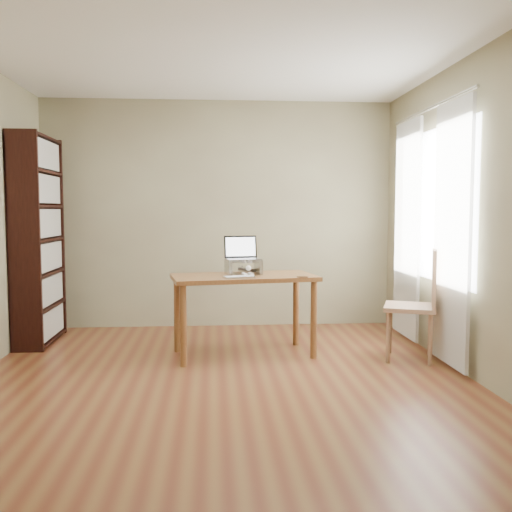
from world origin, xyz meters
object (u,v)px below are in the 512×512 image
(laptop, at_px, (243,254))
(keyboard, at_px, (239,277))
(desk, at_px, (244,287))
(chair, at_px, (419,300))
(bookshelf, at_px, (39,240))
(cat, at_px, (243,266))

(laptop, xyz_separation_m, keyboard, (-0.05, -0.36, -0.18))
(desk, height_order, laptop, laptop)
(keyboard, xyz_separation_m, chair, (1.62, -0.05, -0.21))
(laptop, relative_size, chair, 0.35)
(chair, bearing_deg, laptop, -173.97)
(bookshelf, bearing_deg, desk, -18.49)
(bookshelf, height_order, laptop, bookshelf)
(laptop, distance_m, keyboard, 0.40)
(keyboard, height_order, chair, chair)
(cat, bearing_deg, desk, -102.68)
(bookshelf, bearing_deg, keyboard, -24.42)
(chair, bearing_deg, cat, -173.13)
(cat, xyz_separation_m, chair, (1.56, -0.38, -0.28))
(desk, relative_size, cat, 2.82)
(laptop, bearing_deg, chair, -23.70)
(desk, height_order, chair, chair)
(desk, xyz_separation_m, laptop, (0.00, 0.14, 0.30))
(bookshelf, distance_m, keyboard, 2.21)
(cat, relative_size, chair, 0.49)
(desk, bearing_deg, keyboard, -113.13)
(laptop, xyz_separation_m, cat, (0.00, -0.02, -0.12))
(cat, bearing_deg, laptop, 82.78)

